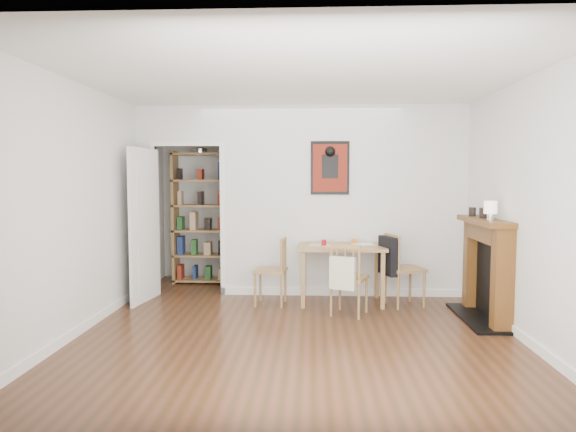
{
  "coord_description": "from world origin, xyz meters",
  "views": [
    {
      "loc": [
        0.15,
        -5.63,
        1.63
      ],
      "look_at": [
        -0.13,
        0.6,
        1.15
      ],
      "focal_mm": 32.0,
      "sensor_mm": 36.0,
      "label": 1
    }
  ],
  "objects_px": {
    "bookshelf": "(201,218)",
    "chair_right": "(403,269)",
    "chair_front": "(349,278)",
    "orange_fruit": "(354,241)",
    "dining_table": "(342,252)",
    "ceramic_jar_a": "(484,213)",
    "red_glass": "(324,243)",
    "chair_left": "(270,271)",
    "fireplace": "(487,266)",
    "ceramic_jar_b": "(472,212)",
    "notebook": "(362,244)",
    "mantel_lamp": "(490,209)"
  },
  "relations": [
    {
      "from": "chair_left",
      "to": "dining_table",
      "type": "bearing_deg",
      "value": 7.59
    },
    {
      "from": "bookshelf",
      "to": "notebook",
      "type": "xyz_separation_m",
      "value": [
        2.36,
        -1.12,
        -0.24
      ]
    },
    {
      "from": "orange_fruit",
      "to": "fireplace",
      "type": "bearing_deg",
      "value": -29.51
    },
    {
      "from": "fireplace",
      "to": "orange_fruit",
      "type": "height_order",
      "value": "fireplace"
    },
    {
      "from": "dining_table",
      "to": "chair_right",
      "type": "xyz_separation_m",
      "value": [
        0.77,
        -0.11,
        -0.19
      ]
    },
    {
      "from": "chair_left",
      "to": "ceramic_jar_a",
      "type": "bearing_deg",
      "value": -11.23
    },
    {
      "from": "bookshelf",
      "to": "ceramic_jar_a",
      "type": "bearing_deg",
      "value": -26.5
    },
    {
      "from": "fireplace",
      "to": "notebook",
      "type": "xyz_separation_m",
      "value": [
        -1.35,
        0.79,
        0.14
      ]
    },
    {
      "from": "ceramic_jar_a",
      "to": "ceramic_jar_b",
      "type": "bearing_deg",
      "value": 97.9
    },
    {
      "from": "dining_table",
      "to": "ceramic_jar_a",
      "type": "height_order",
      "value": "ceramic_jar_a"
    },
    {
      "from": "chair_left",
      "to": "notebook",
      "type": "height_order",
      "value": "chair_left"
    },
    {
      "from": "bookshelf",
      "to": "notebook",
      "type": "relative_size",
      "value": 7.45
    },
    {
      "from": "chair_right",
      "to": "chair_front",
      "type": "distance_m",
      "value": 0.86
    },
    {
      "from": "bookshelf",
      "to": "red_glass",
      "type": "bearing_deg",
      "value": -34.19
    },
    {
      "from": "chair_front",
      "to": "red_glass",
      "type": "height_order",
      "value": "chair_front"
    },
    {
      "from": "dining_table",
      "to": "ceramic_jar_a",
      "type": "relative_size",
      "value": 9.39
    },
    {
      "from": "fireplace",
      "to": "ceramic_jar_b",
      "type": "bearing_deg",
      "value": 101.82
    },
    {
      "from": "orange_fruit",
      "to": "notebook",
      "type": "relative_size",
      "value": 0.27
    },
    {
      "from": "mantel_lamp",
      "to": "ceramic_jar_a",
      "type": "height_order",
      "value": "mantel_lamp"
    },
    {
      "from": "fireplace",
      "to": "red_glass",
      "type": "bearing_deg",
      "value": 160.81
    },
    {
      "from": "mantel_lamp",
      "to": "ceramic_jar_b",
      "type": "xyz_separation_m",
      "value": [
        0.02,
        0.68,
        -0.08
      ]
    },
    {
      "from": "chair_front",
      "to": "orange_fruit",
      "type": "relative_size",
      "value": 11.74
    },
    {
      "from": "chair_front",
      "to": "notebook",
      "type": "height_order",
      "value": "chair_front"
    },
    {
      "from": "dining_table",
      "to": "ceramic_jar_b",
      "type": "distance_m",
      "value": 1.67
    },
    {
      "from": "fireplace",
      "to": "ceramic_jar_a",
      "type": "height_order",
      "value": "ceramic_jar_a"
    },
    {
      "from": "mantel_lamp",
      "to": "ceramic_jar_a",
      "type": "xyz_separation_m",
      "value": [
        0.06,
        0.39,
        -0.07
      ]
    },
    {
      "from": "ceramic_jar_a",
      "to": "ceramic_jar_b",
      "type": "xyz_separation_m",
      "value": [
        -0.04,
        0.28,
        -0.01
      ]
    },
    {
      "from": "chair_left",
      "to": "ceramic_jar_b",
      "type": "distance_m",
      "value": 2.58
    },
    {
      "from": "chair_front",
      "to": "bookshelf",
      "type": "relative_size",
      "value": 0.43
    },
    {
      "from": "notebook",
      "to": "red_glass",
      "type": "bearing_deg",
      "value": -164.05
    },
    {
      "from": "fireplace",
      "to": "chair_left",
      "type": "bearing_deg",
      "value": 167.3
    },
    {
      "from": "chair_left",
      "to": "ceramic_jar_a",
      "type": "xyz_separation_m",
      "value": [
        2.49,
        -0.49,
        0.79
      ]
    },
    {
      "from": "red_glass",
      "to": "dining_table",
      "type": "bearing_deg",
      "value": 11.62
    },
    {
      "from": "chair_front",
      "to": "bookshelf",
      "type": "xyz_separation_m",
      "value": [
        -2.14,
        1.79,
        0.56
      ]
    },
    {
      "from": "bookshelf",
      "to": "mantel_lamp",
      "type": "bearing_deg",
      "value": -31.64
    },
    {
      "from": "red_glass",
      "to": "ceramic_jar_a",
      "type": "bearing_deg",
      "value": -17.41
    },
    {
      "from": "dining_table",
      "to": "bookshelf",
      "type": "xyz_separation_m",
      "value": [
        -2.08,
        1.21,
        0.34
      ]
    },
    {
      "from": "chair_left",
      "to": "bookshelf",
      "type": "relative_size",
      "value": 0.43
    },
    {
      "from": "chair_right",
      "to": "ceramic_jar_b",
      "type": "xyz_separation_m",
      "value": [
        0.77,
        -0.22,
        0.74
      ]
    },
    {
      "from": "red_glass",
      "to": "fireplace",
      "type": "bearing_deg",
      "value": -19.19
    },
    {
      "from": "chair_right",
      "to": "fireplace",
      "type": "relative_size",
      "value": 0.73
    },
    {
      "from": "notebook",
      "to": "ceramic_jar_a",
      "type": "xyz_separation_m",
      "value": [
        1.31,
        -0.71,
        0.46
      ]
    },
    {
      "from": "chair_right",
      "to": "red_glass",
      "type": "xyz_separation_m",
      "value": [
        -1.0,
        0.06,
        0.32
      ]
    },
    {
      "from": "chair_front",
      "to": "red_glass",
      "type": "distance_m",
      "value": 0.7
    },
    {
      "from": "bookshelf",
      "to": "chair_right",
      "type": "bearing_deg",
      "value": -24.81
    },
    {
      "from": "fireplace",
      "to": "mantel_lamp",
      "type": "bearing_deg",
      "value": -106.67
    },
    {
      "from": "chair_left",
      "to": "mantel_lamp",
      "type": "relative_size",
      "value": 4.03
    },
    {
      "from": "orange_fruit",
      "to": "ceramic_jar_a",
      "type": "distance_m",
      "value": 1.66
    },
    {
      "from": "bookshelf",
      "to": "orange_fruit",
      "type": "bearing_deg",
      "value": -25.66
    },
    {
      "from": "red_glass",
      "to": "notebook",
      "type": "bearing_deg",
      "value": 15.95
    }
  ]
}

